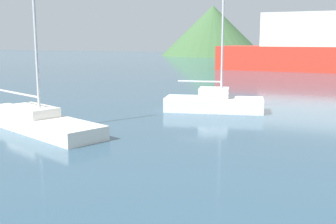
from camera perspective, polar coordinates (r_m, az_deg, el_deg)
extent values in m
cube|color=white|center=(24.06, 6.22, 1.03)|extent=(5.78, 3.01, 0.79)
cube|color=white|center=(23.97, 6.25, 2.62)|extent=(1.89, 1.64, 0.56)
cylinder|color=#BCBCC1|center=(23.75, 7.41, 10.37)|extent=(0.12, 0.12, 7.04)
cylinder|color=#BCBCC1|center=(23.97, 4.30, 4.15)|extent=(2.44, 0.61, 0.10)
cube|color=white|center=(20.37, -17.84, -1.28)|extent=(8.98, 5.10, 0.61)
cube|color=white|center=(20.28, -17.92, 0.16)|extent=(2.98, 2.26, 0.43)
cylinder|color=#BCBCC1|center=(19.43, -17.46, 8.80)|extent=(0.12, 0.12, 6.51)
cylinder|color=#BCBCC1|center=(21.36, -19.70, 2.39)|extent=(3.75, 1.56, 0.10)
cone|color=#3D6038|center=(104.22, 6.07, 10.90)|extent=(24.81, 24.81, 11.91)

